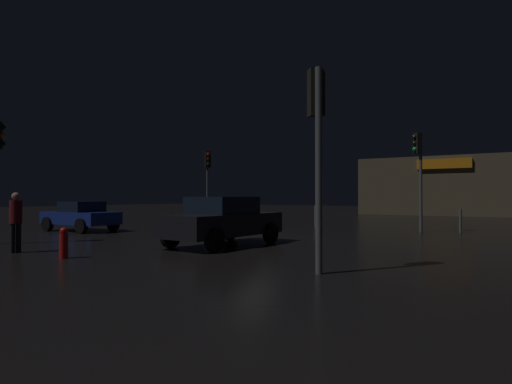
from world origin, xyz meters
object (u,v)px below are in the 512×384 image
object	(u,v)px
traffic_signal_main	(317,129)
traffic_signal_opposite	(208,169)
fire_hydrant	(64,243)
pedestrian	(16,217)
car_near	(81,216)
car_far	(223,220)
traffic_signal_cross_right	(419,162)
store_building	(451,187)

from	to	relation	value
traffic_signal_main	traffic_signal_opposite	size ratio (longest dim) A/B	1.02
traffic_signal_main	fire_hydrant	xyz separation A→B (m)	(-6.56, -1.51, -2.68)
pedestrian	traffic_signal_opposite	bearing A→B (deg)	103.47
traffic_signal_opposite	pedestrian	distance (m)	13.47
traffic_signal_opposite	fire_hydrant	distance (m)	14.24
car_near	fire_hydrant	distance (m)	9.56
car_near	car_far	bearing A→B (deg)	-7.77
traffic_signal_main	traffic_signal_cross_right	size ratio (longest dim) A/B	0.96
traffic_signal_cross_right	car_far	distance (m)	10.25
traffic_signal_main	car_near	bearing A→B (deg)	162.44
traffic_signal_cross_right	car_near	world-z (taller)	traffic_signal_cross_right
car_near	fire_hydrant	size ratio (longest dim) A/B	4.64
car_near	store_building	bearing A→B (deg)	68.05
store_building	traffic_signal_cross_right	world-z (taller)	store_building
traffic_signal_cross_right	car_far	size ratio (longest dim) A/B	0.97
traffic_signal_opposite	fire_hydrant	size ratio (longest dim) A/B	5.22
store_building	pedestrian	xyz separation A→B (m)	(-7.01, -36.34, -1.54)
traffic_signal_opposite	traffic_signal_cross_right	bearing A→B (deg)	3.33
store_building	traffic_signal_cross_right	bearing A→B (deg)	-86.13
traffic_signal_main	pedestrian	distance (m)	9.17
traffic_signal_cross_right	car_far	world-z (taller)	traffic_signal_cross_right
traffic_signal_opposite	pedestrian	bearing A→B (deg)	-76.53
pedestrian	traffic_signal_main	bearing A→B (deg)	9.88
traffic_signal_main	car_far	xyz separation A→B (m)	(-4.80, 3.18, -2.25)
store_building	traffic_signal_opposite	world-z (taller)	store_building
car_far	pedestrian	distance (m)	6.18
car_near	car_far	xyz separation A→B (m)	(9.23, -1.26, 0.11)
traffic_signal_main	store_building	bearing A→B (deg)	92.95
store_building	traffic_signal_main	world-z (taller)	store_building
traffic_signal_main	fire_hydrant	distance (m)	7.24
traffic_signal_opposite	traffic_signal_main	bearing A→B (deg)	-43.74
traffic_signal_main	car_far	world-z (taller)	traffic_signal_main
traffic_signal_main	car_far	size ratio (longest dim) A/B	0.94
traffic_signal_opposite	pedestrian	xyz separation A→B (m)	(3.09, -12.92, -2.23)
fire_hydrant	store_building	bearing A→B (deg)	82.52
traffic_signal_main	traffic_signal_opposite	distance (m)	16.47
car_near	car_far	world-z (taller)	car_far
store_building	traffic_signal_opposite	bearing A→B (deg)	-113.33
car_far	fire_hydrant	world-z (taller)	car_far
pedestrian	fire_hydrant	distance (m)	2.33
traffic_signal_main	pedestrian	bearing A→B (deg)	-170.12
store_building	traffic_signal_main	bearing A→B (deg)	-87.05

